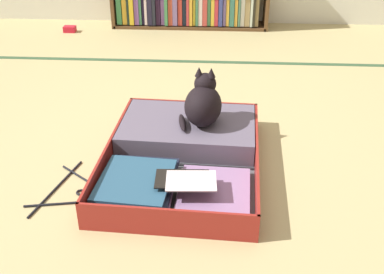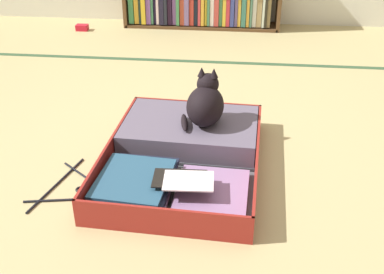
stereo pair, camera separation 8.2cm
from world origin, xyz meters
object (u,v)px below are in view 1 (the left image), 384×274
open_suitcase (182,150)px  clothes_hanger (64,189)px  black_cat (203,103)px  small_red_pouch (70,29)px

open_suitcase → clothes_hanger: bearing=-150.1°
open_suitcase → clothes_hanger: open_suitcase is taller
black_cat → small_red_pouch: 2.22m
clothes_hanger → small_red_pouch: (-0.63, 2.27, 0.02)m
clothes_hanger → small_red_pouch: bearing=105.4°
open_suitcase → small_red_pouch: bearing=119.5°
black_cat → small_red_pouch: black_cat is taller
open_suitcase → clothes_hanger: size_ratio=2.30×
open_suitcase → small_red_pouch: open_suitcase is taller
clothes_hanger → small_red_pouch: 2.36m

